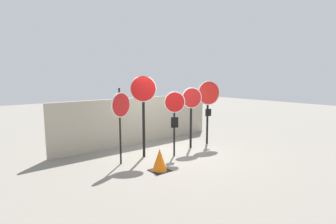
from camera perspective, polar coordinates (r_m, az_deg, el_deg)
The scene contains 8 objects.
ground_plane at distance 8.72m, azimuth 0.90°, elevation -9.01°, with size 40.00×40.00×0.00m, color gray.
fence_back at distance 9.99m, azimuth -6.09°, elevation -1.79°, with size 6.75×0.12×1.73m.
stop_sign_0 at distance 7.48m, azimuth -10.24°, elevation 0.56°, with size 0.69×0.22×2.20m.
stop_sign_1 at distance 8.03m, azimuth -5.39°, elevation 2.68°, with size 0.68×0.48×2.55m.
stop_sign_2 at distance 8.11m, azimuth 1.45°, elevation 0.69°, with size 0.59×0.34×2.07m.
stop_sign_3 at distance 9.13m, azimuth 5.14°, elevation 1.40°, with size 0.66×0.33×2.14m.
stop_sign_4 at distance 9.74m, azimuth 8.79°, elevation 2.72°, with size 0.84×0.34×2.36m.
traffic_cone_0 at distance 7.11m, azimuth -1.84°, elevation -10.41°, with size 0.48×0.48×0.61m.
Camera 1 is at (-5.42, -6.36, 2.52)m, focal length 28.00 mm.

